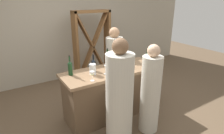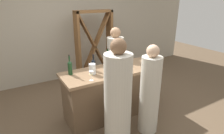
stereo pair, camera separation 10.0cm
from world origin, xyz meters
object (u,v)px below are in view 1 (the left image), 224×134
object	(u,v)px
wine_rack	(92,47)
wine_bottle_second_left_near_black	(94,65)
wine_glass_near_left	(92,74)
person_center_guest	(119,98)
wine_bottle_second_right_dark_green	(120,63)
person_right_guest	(114,66)
wine_bottle_center_dark_green	(107,59)
wine_bottle_rightmost_dark_green	(147,57)
person_left_guest	(150,93)
wine_glass_near_right	(120,61)
wine_glass_near_center	(106,68)
wine_bottle_leftmost_olive_green	(70,68)
water_pitcher	(93,69)

from	to	relation	value
wine_rack	wine_bottle_second_left_near_black	size ratio (longest dim) A/B	6.08
wine_glass_near_left	person_center_guest	bearing A→B (deg)	-65.12
wine_bottle_second_right_dark_green	person_right_guest	bearing A→B (deg)	65.54
wine_bottle_center_dark_green	wine_bottle_rightmost_dark_green	xyz separation A→B (m)	(0.76, -0.23, -0.02)
wine_bottle_rightmost_dark_green	wine_glass_near_left	distance (m)	1.32
person_left_guest	person_right_guest	xyz separation A→B (m)	(0.16, 1.32, 0.03)
wine_glass_near_left	wine_rack	bearing A→B (deg)	63.32
wine_bottle_second_right_dark_green	wine_glass_near_right	xyz separation A→B (m)	(0.08, 0.10, 0.01)
wine_glass_near_center	person_right_guest	bearing A→B (deg)	48.91
wine_bottle_second_right_dark_green	person_center_guest	world-z (taller)	person_center_guest
wine_bottle_second_right_dark_green	wine_glass_near_right	size ratio (longest dim) A/B	1.74
wine_bottle_second_right_dark_green	wine_rack	bearing A→B (deg)	79.89
wine_rack	wine_bottle_leftmost_olive_green	distance (m)	1.89
wine_bottle_second_right_dark_green	wine_bottle_center_dark_green	bearing A→B (deg)	111.37
wine_bottle_second_right_dark_green	water_pitcher	bearing A→B (deg)	174.95
water_pitcher	person_left_guest	size ratio (longest dim) A/B	0.12
wine_glass_near_right	wine_bottle_rightmost_dark_green	bearing A→B (deg)	-6.86
wine_bottle_second_right_dark_green	wine_bottle_rightmost_dark_green	bearing A→B (deg)	2.59
wine_bottle_second_right_dark_green	wine_glass_near_right	distance (m)	0.13
wine_bottle_second_left_near_black	wine_bottle_rightmost_dark_green	size ratio (longest dim) A/B	1.08
wine_rack	water_pitcher	world-z (taller)	wine_rack
wine_bottle_rightmost_dark_green	person_left_guest	size ratio (longest dim) A/B	0.19
wine_bottle_second_left_near_black	person_right_guest	distance (m)	0.92
wine_bottle_rightmost_dark_green	person_left_guest	distance (m)	0.92
wine_bottle_leftmost_olive_green	person_left_guest	size ratio (longest dim) A/B	0.23
wine_bottle_second_left_near_black	person_center_guest	world-z (taller)	person_center_guest
person_center_guest	person_right_guest	world-z (taller)	person_center_guest
wine_glass_near_center	person_center_guest	size ratio (longest dim) A/B	0.10
wine_bottle_center_dark_green	person_right_guest	world-z (taller)	person_right_guest
wine_glass_near_center	person_left_guest	distance (m)	0.83
wine_bottle_center_dark_green	wine_bottle_second_right_dark_green	distance (m)	0.28
wine_glass_near_left	person_center_guest	distance (m)	0.56
wine_rack	wine_glass_near_center	bearing A→B (deg)	-109.69
wine_bottle_leftmost_olive_green	person_right_guest	bearing A→B (deg)	20.95
person_right_guest	wine_bottle_leftmost_olive_green	bearing A→B (deg)	-60.52
water_pitcher	wine_rack	bearing A→B (deg)	63.57
wine_bottle_second_right_dark_green	wine_glass_near_left	world-z (taller)	wine_bottle_second_right_dark_green
wine_bottle_second_right_dark_green	wine_glass_near_center	xyz separation A→B (m)	(-0.33, -0.07, 0.01)
wine_bottle_leftmost_olive_green	person_right_guest	world-z (taller)	person_right_guest
wine_bottle_center_dark_green	person_right_guest	distance (m)	0.64
person_right_guest	wine_glass_near_left	bearing A→B (deg)	-39.84
wine_bottle_leftmost_olive_green	wine_bottle_center_dark_green	bearing A→B (deg)	3.73
wine_bottle_leftmost_olive_green	person_right_guest	size ratio (longest dim) A/B	0.22
wine_bottle_second_left_near_black	wine_glass_near_left	world-z (taller)	wine_bottle_second_left_near_black
wine_rack	person_left_guest	size ratio (longest dim) A/B	1.23
wine_bottle_leftmost_olive_green	person_center_guest	distance (m)	0.98
wine_bottle_leftmost_olive_green	wine_bottle_center_dark_green	distance (m)	0.74
wine_bottle_second_left_near_black	person_right_guest	size ratio (longest dim) A/B	0.19
wine_bottle_center_dark_green	water_pitcher	bearing A→B (deg)	-152.35
wine_glass_near_left	water_pitcher	bearing A→B (deg)	61.58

